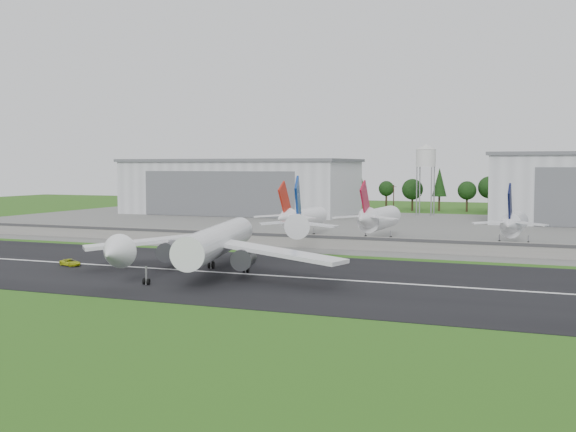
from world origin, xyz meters
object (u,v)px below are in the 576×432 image
at_px(ground_vehicle, 70,262).
at_px(parked_jet_red_b, 377,218).
at_px(parked_jet_red_a, 300,217).
at_px(main_airliner, 216,248).
at_px(parked_jet_navy, 514,224).

xyz_separation_m(ground_vehicle, parked_jet_red_b, (45.21, 69.97, 5.48)).
bearing_deg(parked_jet_red_a, main_airliner, -82.64).
relative_size(parked_jet_red_a, parked_jet_red_b, 1.00).
xyz_separation_m(parked_jet_red_a, parked_jet_red_b, (22.06, 0.05, 0.32)).
bearing_deg(parked_jet_navy, parked_jet_red_b, 179.90).
relative_size(ground_vehicle, parked_jet_red_a, 0.16).
height_order(main_airliner, ground_vehicle, main_airliner).
bearing_deg(parked_jet_red_a, parked_jet_navy, -0.01).
bearing_deg(parked_jet_red_b, parked_jet_red_a, -179.86).
distance_m(parked_jet_red_b, parked_jet_navy, 35.29).
distance_m(ground_vehicle, parked_jet_red_a, 73.83).
bearing_deg(main_airliner, parked_jet_navy, -140.90).
distance_m(main_airliner, parked_jet_navy, 82.79).
bearing_deg(main_airliner, parked_jet_red_b, -116.19).
relative_size(main_airliner, parked_jet_red_a, 1.87).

